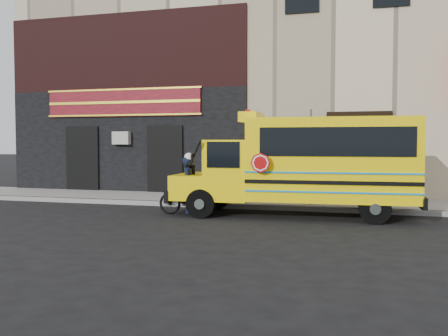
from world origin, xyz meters
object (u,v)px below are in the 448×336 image
(bicycle, at_px, (187,197))
(cyclist, at_px, (189,187))
(school_bus, at_px, (307,163))
(sign_pole, at_px, (310,154))

(bicycle, height_order, cyclist, cyclist)
(school_bus, bearing_deg, bicycle, -170.76)
(school_bus, xyz_separation_m, bicycle, (-3.38, -0.55, -1.02))
(sign_pole, bearing_deg, school_bus, -87.07)
(sign_pole, xyz_separation_m, bicycle, (-3.31, -2.09, -1.22))
(cyclist, bearing_deg, school_bus, -89.97)
(sign_pole, bearing_deg, bicycle, -147.67)
(school_bus, bearing_deg, cyclist, -170.24)
(school_bus, height_order, bicycle, school_bus)
(sign_pole, relative_size, cyclist, 1.91)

